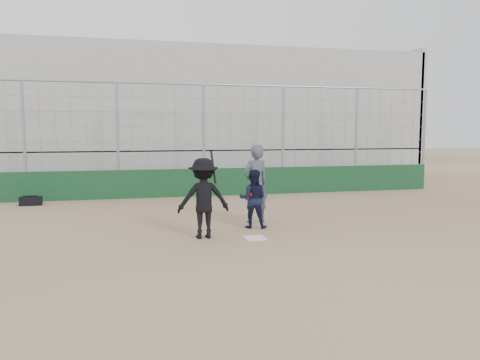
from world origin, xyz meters
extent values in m
plane|color=#836447|center=(0.00, 0.00, 0.00)|extent=(90.00, 90.00, 0.00)
cube|color=white|center=(0.00, 0.00, 0.01)|extent=(0.44, 0.44, 0.02)
cube|color=#123A1D|center=(0.00, 7.00, 0.50)|extent=(18.00, 0.25, 1.00)
cylinder|color=gray|center=(0.00, 7.00, 2.00)|extent=(0.10, 0.10, 4.00)
cylinder|color=gray|center=(9.00, 7.00, 2.00)|extent=(0.10, 0.10, 4.00)
cylinder|color=gray|center=(0.00, 7.00, 4.00)|extent=(18.00, 0.07, 0.07)
cube|color=#9F9F9F|center=(0.00, 11.95, 0.80)|extent=(20.00, 6.70, 1.60)
cube|color=#9F9F9F|center=(0.00, 11.95, 3.70)|extent=(20.00, 6.70, 4.20)
cube|color=#9F9F9F|center=(10.00, 11.95, 2.90)|extent=(0.25, 6.70, 6.10)
cylinder|color=gray|center=(0.00, 15.10, 6.80)|extent=(20.00, 0.06, 0.06)
imported|color=black|center=(-1.08, 0.36, 0.88)|extent=(1.15, 0.67, 1.76)
cylinder|color=black|center=(-0.83, 0.51, 1.56)|extent=(0.07, 0.57, 0.71)
imported|color=black|center=(0.25, 1.09, 0.47)|extent=(0.85, 0.76, 0.94)
sphere|color=maroon|center=(0.25, 1.09, 0.85)|extent=(0.28, 0.28, 0.28)
imported|color=#464A58|center=(0.49, 1.75, 0.91)|extent=(0.84, 0.68, 1.81)
cube|color=black|center=(-5.70, 6.07, 0.14)|extent=(0.66, 0.28, 0.28)
cylinder|color=black|center=(-5.70, 6.07, 0.30)|extent=(0.43, 0.04, 0.04)
camera|label=1|loc=(-2.66, -9.72, 2.36)|focal=35.00mm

